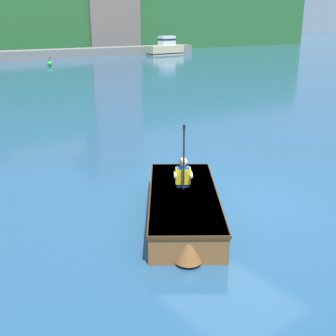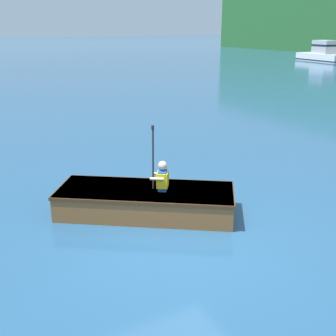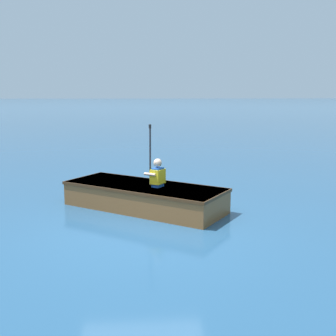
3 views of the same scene
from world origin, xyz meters
TOP-DOWN VIEW (x-y plane):
  - ground_plane at (0.00, 0.00)m, footprint 300.00×300.00m
  - moored_boat_dock_center_far at (-26.71, 33.14)m, footprint 5.91×2.53m
  - rowboat_foreground at (-1.44, 0.03)m, footprint 3.02×3.52m
  - person_paddler at (-1.22, 0.34)m, footprint 0.45×0.45m

SIDE VIEW (x-z plane):
  - ground_plane at x=0.00m, z-range 0.00..0.00m
  - rowboat_foreground at x=-1.44m, z-range 0.03..0.54m
  - moored_boat_dock_center_far at x=-26.71m, z-range -0.32..1.82m
  - person_paddler at x=-1.22m, z-range 0.15..1.41m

